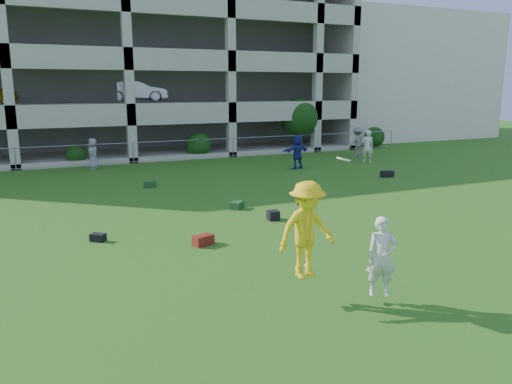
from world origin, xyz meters
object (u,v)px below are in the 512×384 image
stucco_building (373,78)px  bystander_d (297,152)px  frisbee_contest (320,235)px  parking_garage (105,60)px  bystander_f (357,142)px  crate_d (273,215)px  bystander_e (367,146)px  bystander_c (93,154)px

stucco_building → bystander_d: (-15.55, -14.46, -4.11)m
frisbee_contest → parking_garage: bearing=89.6°
bystander_f → parking_garage: bearing=-52.1°
bystander_d → frisbee_contest: (-7.66, -14.75, 0.53)m
bystander_d → frisbee_contest: bearing=50.4°
bystander_f → parking_garage: size_ratio=0.06×
crate_d → bystander_d: bearing=56.9°
bystander_e → bystander_f: size_ratio=1.02×
bystander_d → stucco_building: bearing=-149.2°
parking_garage → bystander_f: bearing=-41.6°
bystander_e → parking_garage: parking_garage is taller
bystander_d → bystander_e: bearing=170.5°
bystander_c → bystander_f: bearing=72.5°
bystander_c → bystander_e: size_ratio=0.87×
stucco_building → crate_d: size_ratio=45.71×
frisbee_contest → bystander_c: bearing=96.2°
bystander_f → frisbee_contest: (-13.25, -17.33, 0.52)m
stucco_building → crate_d: (-21.23, -23.16, -4.85)m
bystander_c → crate_d: (4.06, -12.95, -0.65)m
bystander_c → bystander_f: (15.33, -1.67, 0.10)m
bystander_c → crate_d: bystander_c is taller
bystander_e → parking_garage: (-12.06, 13.95, 5.09)m
parking_garage → stucco_building: bearing=0.7°
crate_d → parking_garage: parking_garage is taller
bystander_c → frisbee_contest: size_ratio=0.58×
bystander_c → bystander_f: bystander_f is taller
bystander_e → frisbee_contest: size_ratio=0.67×
bystander_d → frisbee_contest: 16.63m
bystander_e → frisbee_contest: 19.35m
stucco_building → bystander_f: size_ratio=8.86×
bystander_c → crate_d: 13.58m
bystander_c → stucco_building: bearing=100.7°
bystander_e → parking_garage: size_ratio=0.06×
bystander_c → crate_d: size_ratio=4.59×
bystander_d → bystander_f: (5.60, 2.58, 0.01)m
bystander_d → crate_d: size_ratio=5.09×
bystander_c → parking_garage: 11.43m
bystander_c → crate_d: bearing=6.1°
stucco_building → bystander_e: stucco_building is taller
bystander_d → parking_garage: 16.81m
stucco_building → frisbee_contest: stucco_building is taller
bystander_c → parking_garage: parking_garage is taller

